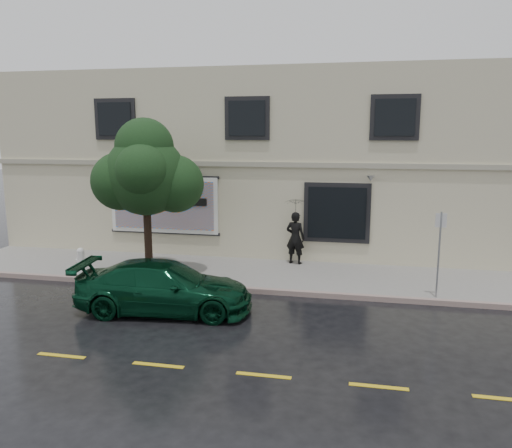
% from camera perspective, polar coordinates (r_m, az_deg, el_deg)
% --- Properties ---
extents(ground, '(90.00, 90.00, 0.00)m').
position_cam_1_polar(ground, '(13.85, -5.48, -9.50)').
color(ground, black).
rests_on(ground, ground).
extents(sidewalk, '(20.00, 3.50, 0.15)m').
position_cam_1_polar(sidewalk, '(16.81, -2.24, -5.60)').
color(sidewalk, gray).
rests_on(sidewalk, ground).
extents(curb, '(20.00, 0.18, 0.16)m').
position_cam_1_polar(curb, '(15.18, -3.82, -7.37)').
color(curb, gray).
rests_on(curb, ground).
extents(road_marking, '(19.00, 0.12, 0.01)m').
position_cam_1_polar(road_marking, '(10.81, -11.11, -15.54)').
color(road_marking, gold).
rests_on(road_marking, ground).
extents(building, '(20.00, 8.12, 7.00)m').
position_cam_1_polar(building, '(21.81, 1.32, 7.22)').
color(building, beige).
rests_on(building, ground).
extents(billboard, '(4.30, 0.16, 2.20)m').
position_cam_1_polar(billboard, '(18.93, -10.52, 2.17)').
color(billboard, white).
rests_on(billboard, ground).
extents(car, '(4.81, 2.50, 1.35)m').
position_cam_1_polar(car, '(13.52, -10.44, -7.10)').
color(car, '#08331E').
rests_on(car, ground).
extents(pedestrian, '(0.76, 0.58, 1.85)m').
position_cam_1_polar(pedestrian, '(17.54, 4.51, -1.58)').
color(pedestrian, black).
rests_on(pedestrian, sidewalk).
extents(umbrella, '(0.96, 0.96, 0.64)m').
position_cam_1_polar(umbrella, '(17.33, 4.57, 2.45)').
color(umbrella, black).
rests_on(umbrella, pedestrian).
extents(street_tree, '(2.54, 2.54, 4.52)m').
position_cam_1_polar(street_tree, '(16.08, -12.51, 5.43)').
color(street_tree, black).
rests_on(street_tree, sidewalk).
extents(fire_hydrant, '(0.34, 0.32, 0.84)m').
position_cam_1_polar(fire_hydrant, '(17.43, -19.37, -3.96)').
color(fire_hydrant, silver).
rests_on(fire_hydrant, sidewalk).
extents(sign_pole, '(0.30, 0.05, 2.43)m').
position_cam_1_polar(sign_pole, '(14.64, 20.22, -2.40)').
color(sign_pole, '#95999D').
rests_on(sign_pole, sidewalk).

